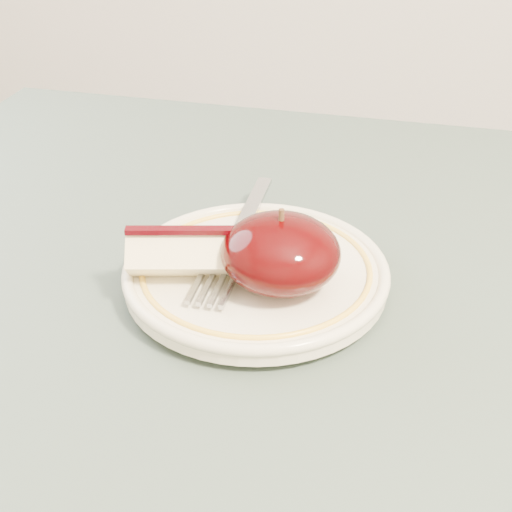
% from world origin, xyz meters
% --- Properties ---
extents(table, '(0.90, 0.90, 0.75)m').
position_xyz_m(table, '(0.00, 0.00, 0.66)').
color(table, brown).
rests_on(table, ground).
extents(plate, '(0.20, 0.20, 0.02)m').
position_xyz_m(plate, '(-0.05, 0.08, 0.76)').
color(plate, beige).
rests_on(plate, table).
extents(apple_half, '(0.08, 0.08, 0.06)m').
position_xyz_m(apple_half, '(-0.03, 0.07, 0.79)').
color(apple_half, black).
rests_on(apple_half, plate).
extents(apple_wedge, '(0.09, 0.06, 0.04)m').
position_xyz_m(apple_wedge, '(-0.09, 0.06, 0.79)').
color(apple_wedge, beige).
rests_on(apple_wedge, plate).
extents(fork, '(0.03, 0.20, 0.00)m').
position_xyz_m(fork, '(-0.07, 0.11, 0.77)').
color(fork, '#94979C').
rests_on(fork, plate).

